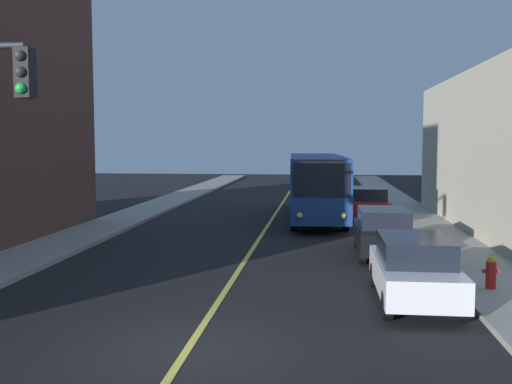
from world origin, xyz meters
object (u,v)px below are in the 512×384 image
object	(u,v)px
parked_car_white	(414,268)
parked_car_red	(369,203)
city_bus	(316,183)
fire_hydrant	(491,272)
parked_car_black	(383,231)

from	to	relation	value
parked_car_white	parked_car_red	distance (m)	15.59
city_bus	parked_car_red	size ratio (longest dim) A/B	2.78
city_bus	parked_car_red	distance (m)	2.83
parked_car_white	parked_car_red	bearing A→B (deg)	89.64
city_bus	fire_hydrant	xyz separation A→B (m)	(4.65, -14.66, -1.23)
city_bus	parked_car_white	distance (m)	15.92
city_bus	parked_car_white	bearing A→B (deg)	-80.74
parked_car_red	fire_hydrant	xyz separation A→B (m)	(1.99, -14.57, -0.26)
parked_car_black	parked_car_white	bearing A→B (deg)	-88.67
parked_car_black	parked_car_red	size ratio (longest dim) A/B	1.00
city_bus	parked_car_black	world-z (taller)	city_bus
parked_car_white	parked_car_black	distance (m)	6.02
parked_car_red	fire_hydrant	distance (m)	14.71
parked_car_black	fire_hydrant	bearing A→B (deg)	-65.91
parked_car_black	fire_hydrant	world-z (taller)	parked_car_black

